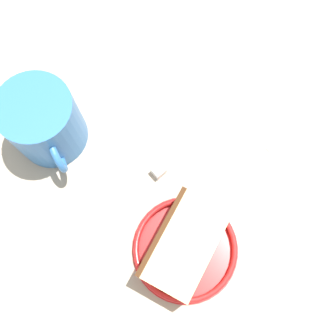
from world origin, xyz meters
TOP-DOWN VIEW (x-y plane):
  - ground_plane at (0.00, 0.00)cm, footprint 111.11×111.11cm
  - small_plate at (-5.16, -5.20)cm, footprint 13.38×13.38cm
  - cake_slice at (-4.98, -5.00)cm, footprint 12.85×12.48cm
  - tea_mug at (13.85, 8.37)cm, footprint 11.75×9.30cm
  - teaspoon at (5.27, -22.55)cm, footprint 2.10×11.92cm
  - sugar_cube at (5.46, -4.28)cm, footprint 2.07×2.07cm

SIDE VIEW (x-z plane):
  - ground_plane at x=0.00cm, z-range -2.65..0.00cm
  - teaspoon at x=5.27cm, z-range -0.05..0.75cm
  - small_plate at x=-5.16cm, z-range -0.01..1.30cm
  - sugar_cube at x=5.46cm, z-range 0.00..1.53cm
  - cake_slice at x=-4.98cm, z-range 0.63..6.23cm
  - tea_mug at x=13.85cm, z-range 0.10..9.56cm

